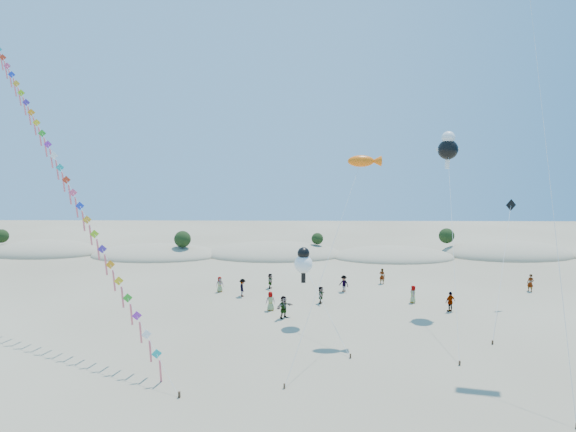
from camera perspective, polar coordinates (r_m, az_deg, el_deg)
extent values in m
ellipsoid|color=gray|center=(75.30, -26.90, -3.94)|extent=(16.00, 8.80, 3.60)
ellipsoid|color=#183613|center=(75.12, -26.94, -3.20)|extent=(12.80, 5.76, 0.64)
ellipsoid|color=gray|center=(68.02, -15.40, -4.53)|extent=(17.60, 9.68, 3.00)
ellipsoid|color=#183613|center=(67.86, -15.42, -3.85)|extent=(14.08, 6.34, 0.70)
ellipsoid|color=gray|center=(66.08, -1.73, -4.62)|extent=(19.00, 10.45, 3.40)
ellipsoid|color=#183613|center=(65.90, -1.74, -3.82)|extent=(15.20, 6.84, 0.76)
ellipsoid|color=gray|center=(65.96, 12.28, -4.80)|extent=(16.40, 9.02, 2.80)
ellipsoid|color=#183613|center=(65.80, 12.30, -4.15)|extent=(13.12, 5.90, 0.66)
ellipsoid|color=gray|center=(72.49, 24.52, -4.21)|extent=(18.00, 9.90, 3.80)
ellipsoid|color=#183613|center=(72.31, 24.57, -3.40)|extent=(14.40, 6.48, 0.72)
sphere|color=black|center=(78.05, -30.83, -2.05)|extent=(1.90, 1.90, 1.90)
sphere|color=black|center=(65.41, -12.39, -2.69)|extent=(2.20, 2.20, 2.20)
sphere|color=black|center=(65.77, 3.50, -2.70)|extent=(1.60, 1.60, 1.60)
sphere|color=black|center=(70.28, 18.28, -2.24)|extent=(2.10, 2.10, 2.10)
cube|color=#3F2D1E|center=(29.41, -12.77, -19.95)|extent=(0.12, 0.12, 0.35)
cylinder|color=silver|center=(39.56, -24.76, 3.86)|extent=(21.17, 20.50, 23.35)
cube|color=#17B1AF|center=(30.56, -15.31, -15.48)|extent=(1.16, 0.45, 1.22)
cube|color=#E25F72|center=(30.99, -14.88, -17.35)|extent=(0.19, 0.45, 1.55)
cube|color=white|center=(31.15, -16.43, -13.30)|extent=(1.16, 0.45, 1.22)
cube|color=#E25F72|center=(31.54, -16.00, -15.16)|extent=(0.19, 0.45, 1.55)
cube|color=purple|center=(31.81, -17.48, -11.20)|extent=(1.16, 0.45, 1.22)
cube|color=#E25F72|center=(32.15, -17.07, -13.06)|extent=(0.19, 0.45, 1.55)
cube|color=green|center=(32.51, -18.48, -9.19)|extent=(1.16, 0.45, 1.22)
cube|color=#E25F72|center=(32.82, -18.07, -11.03)|extent=(0.19, 0.45, 1.55)
cube|color=yellow|center=(33.26, -19.42, -7.26)|extent=(1.16, 0.45, 1.22)
cube|color=#E25F72|center=(33.53, -19.02, -9.08)|extent=(0.19, 0.45, 1.55)
cube|color=orange|center=(34.06, -20.31, -5.42)|extent=(1.16, 0.45, 1.22)
cube|color=#E25F72|center=(34.29, -19.92, -7.21)|extent=(0.19, 0.45, 1.55)
cube|color=#4829A7|center=(34.89, -21.16, -3.67)|extent=(1.16, 0.45, 1.22)
cube|color=#E25F72|center=(35.09, -20.77, -5.43)|extent=(0.19, 0.45, 1.55)
cube|color=#91D218|center=(35.77, -21.96, -2.00)|extent=(1.16, 0.45, 1.22)
cube|color=#E25F72|center=(35.93, -21.58, -3.72)|extent=(0.19, 0.45, 1.55)
cube|color=gold|center=(36.68, -22.72, -0.40)|extent=(1.16, 0.45, 1.22)
cube|color=#E25F72|center=(36.80, -22.35, -2.09)|extent=(0.19, 0.45, 1.55)
cube|color=blue|center=(37.62, -23.45, 1.11)|extent=(1.16, 0.45, 1.22)
cube|color=#E25F72|center=(37.72, -23.08, -0.54)|extent=(0.19, 0.45, 1.55)
cube|color=#FF507C|center=(38.60, -24.14, 2.55)|extent=(1.16, 0.45, 1.22)
cube|color=#E25F72|center=(38.66, -23.78, 0.93)|extent=(0.19, 0.45, 1.55)
cube|color=red|center=(39.60, -24.79, 3.91)|extent=(1.16, 0.45, 1.22)
cube|color=#E25F72|center=(39.63, -24.44, 2.34)|extent=(0.19, 0.45, 1.55)
cube|color=#17B1AF|center=(40.63, -25.41, 5.21)|extent=(1.16, 0.45, 1.22)
cube|color=#E25F72|center=(40.63, -25.07, 3.67)|extent=(0.19, 0.45, 1.55)
cube|color=white|center=(41.68, -26.01, 6.44)|extent=(1.16, 0.45, 1.22)
cube|color=#E25F72|center=(41.66, -25.67, 4.94)|extent=(0.19, 0.45, 1.55)
cube|color=purple|center=(42.76, -26.58, 7.61)|extent=(1.16, 0.45, 1.22)
cube|color=#E25F72|center=(42.71, -26.25, 6.15)|extent=(0.19, 0.45, 1.55)
cube|color=green|center=(43.85, -27.12, 8.72)|extent=(1.16, 0.45, 1.22)
cube|color=#E25F72|center=(43.78, -26.80, 7.30)|extent=(0.19, 0.45, 1.55)
cube|color=yellow|center=(44.97, -27.64, 9.78)|extent=(1.16, 0.45, 1.22)
cube|color=#E25F72|center=(44.88, -27.33, 8.39)|extent=(0.19, 0.45, 1.55)
cube|color=orange|center=(46.10, -28.14, 10.78)|extent=(1.16, 0.45, 1.22)
cube|color=#E25F72|center=(45.99, -27.83, 9.43)|extent=(0.19, 0.45, 1.55)
cube|color=#4829A7|center=(47.26, -28.62, 11.73)|extent=(1.16, 0.45, 1.22)
cube|color=#E25F72|center=(47.12, -28.31, 10.42)|extent=(0.19, 0.45, 1.55)
cube|color=#91D218|center=(48.42, -29.07, 12.64)|extent=(1.16, 0.45, 1.22)
cube|color=#E25F72|center=(48.27, -28.77, 11.36)|extent=(0.19, 0.45, 1.55)
cube|color=gold|center=(49.60, -29.51, 13.50)|extent=(1.16, 0.45, 1.22)
cube|color=#E25F72|center=(49.43, -29.22, 12.26)|extent=(0.19, 0.45, 1.55)
cube|color=blue|center=(50.80, -29.93, 14.33)|extent=(1.16, 0.45, 1.22)
cube|color=#E25F72|center=(50.61, -29.64, 13.12)|extent=(0.19, 0.45, 1.55)
cube|color=#FF507C|center=(52.00, -30.34, 15.11)|extent=(1.16, 0.45, 1.22)
cube|color=#E25F72|center=(51.80, -30.05, 13.93)|extent=(0.19, 0.45, 1.55)
cube|color=red|center=(53.22, -30.72, 15.86)|extent=(1.16, 0.45, 1.22)
cube|color=#E25F72|center=(53.00, -30.44, 14.71)|extent=(0.19, 0.45, 1.55)
cube|color=#E25F72|center=(54.21, -30.82, 15.45)|extent=(0.19, 0.45, 1.55)
cube|color=#3F2D1E|center=(29.73, -0.44, -19.51)|extent=(0.10, 0.10, 0.30)
cylinder|color=silver|center=(32.16, 4.68, -5.34)|extent=(5.55, 9.57, 13.11)
ellipsoid|color=#FF660D|center=(36.44, 8.64, 6.45)|extent=(1.98, 0.87, 0.87)
cone|color=#FF660D|center=(36.60, 10.37, 6.42)|extent=(0.79, 0.79, 0.79)
cube|color=#3F2D1E|center=(33.83, 7.41, -16.13)|extent=(0.10, 0.10, 0.30)
cylinder|color=silver|center=(36.03, 4.39, -10.70)|extent=(3.08, 6.76, 4.92)
sphere|color=white|center=(38.57, 1.84, -5.71)|extent=(1.46, 1.46, 1.46)
sphere|color=black|center=(38.39, 1.85, -4.44)|extent=(0.97, 0.97, 0.97)
cube|color=black|center=(38.84, 1.83, -7.33)|extent=(0.35, 0.18, 0.80)
cube|color=#3F2D1E|center=(34.41, 19.67, -16.09)|extent=(0.10, 0.10, 0.30)
cylinder|color=silver|center=(38.58, 18.95, -2.91)|extent=(2.62, 12.50, 14.03)
sphere|color=black|center=(44.37, 18.42, 7.47)|extent=(1.73, 1.73, 1.73)
sphere|color=white|center=(44.39, 18.47, 8.80)|extent=(1.12, 1.12, 1.12)
cube|color=white|center=(44.37, 18.36, 5.84)|extent=(0.35, 0.18, 0.80)
cube|color=white|center=(44.16, 17.55, 7.51)|extent=(0.60, 0.15, 0.25)
cube|color=white|center=(44.58, 19.29, 7.43)|extent=(0.60, 0.15, 0.25)
cylinder|color=silver|center=(31.93, 28.58, 4.02)|extent=(1.60, 11.36, 24.46)
cube|color=#3F2D1E|center=(38.67, 23.07, -13.62)|extent=(0.10, 0.10, 0.30)
cylinder|color=silver|center=(42.96, 24.10, -5.51)|extent=(5.35, 10.20, 9.07)
cube|color=black|center=(47.95, 24.91, 1.19)|extent=(1.05, 0.31, 1.08)
imported|color=slate|center=(47.01, -5.41, -8.45)|extent=(0.81, 1.20, 1.72)
imported|color=slate|center=(42.76, -2.09, -10.05)|extent=(0.92, 0.71, 1.68)
imported|color=slate|center=(40.81, -0.51, -10.74)|extent=(1.65, 1.62, 1.89)
imported|color=slate|center=(48.66, 6.63, -7.96)|extent=(1.23, 1.15, 1.67)
imported|color=slate|center=(44.86, 3.92, -9.31)|extent=(0.72, 1.52, 1.57)
imported|color=slate|center=(52.27, 11.09, -6.99)|extent=(0.72, 0.63, 1.65)
imported|color=slate|center=(46.34, 14.60, -8.96)|extent=(0.58, 0.83, 1.62)
imported|color=slate|center=(48.79, -8.09, -8.02)|extent=(0.89, 0.76, 1.54)
imported|color=slate|center=(44.72, 18.68, -9.60)|extent=(1.12, 0.83, 1.76)
imported|color=slate|center=(54.14, 26.79, -7.10)|extent=(0.72, 0.76, 1.75)
imported|color=slate|center=(49.60, -2.12, -7.70)|extent=(0.46, 1.43, 1.54)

